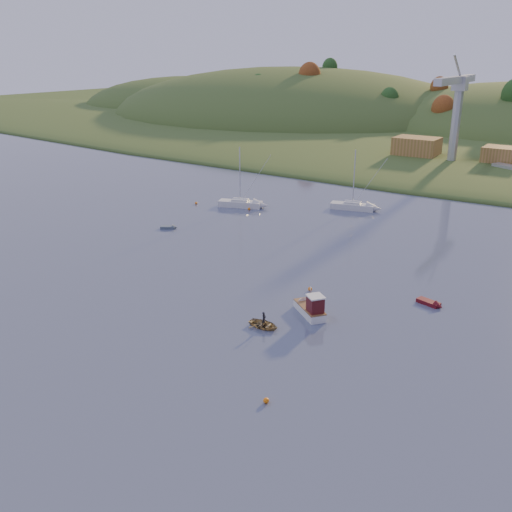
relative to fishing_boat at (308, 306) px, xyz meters
The scene contains 21 objects.
ground 30.93m from the fishing_boat, 112.62° to the right, with size 500.00×500.00×0.00m, color #363A59.
shore_slope 136.98m from the fishing_boat, 94.98° to the left, with size 640.00×150.00×7.00m, color #2C441B.
hill_left_far 253.60m from the fishing_boat, 132.67° to the left, with size 120.00×100.00×32.00m, color #2C441B.
hill_left 199.45m from the fishing_boat, 120.72° to the left, with size 170.00×140.00×44.00m, color #2C441B.
hillside_trees 156.91m from the fishing_boat, 94.35° to the left, with size 280.00×50.00×32.00m, color #214819, non-canonical shape.
wharf 93.71m from the fishing_boat, 94.22° to the left, with size 42.00×16.00×2.40m, color slate.
shed_west 96.61m from the fishing_boat, 101.89° to the left, with size 11.00×8.00×4.80m, color olive.
shed_east 95.53m from the fishing_boat, 89.34° to the left, with size 9.00×7.00×4.00m, color olive.
dock_crane 91.85m from the fishing_boat, 96.28° to the left, with size 3.20×28.00×20.30m.
fishing_boat is the anchor object (origin of this frame).
sailboat_near 46.86m from the fishing_boat, 108.49° to the left, with size 8.45×4.29×11.25m.
sailboat_far 47.98m from the fishing_boat, 134.42° to the left, with size 8.61×5.02×11.45m.
canoe 6.29m from the fishing_boat, 110.83° to the right, with size 2.48×3.48×0.72m, color #937D51.
paddler 6.28m from the fishing_boat, 110.83° to the right, with size 0.57×0.37×1.57m, color black.
red_tender 14.95m from the fishing_boat, 40.91° to the left, with size 3.43×1.96×1.11m.
grey_dinghy 38.58m from the fishing_boat, 155.31° to the left, with size 2.97×2.35×1.06m.
work_vessel 89.51m from the fishing_boat, 88.01° to the left, with size 13.72×9.32×3.33m.
buoy_0 18.43m from the fishing_boat, 72.44° to the right, with size 0.50×0.50×0.50m, color orange.
buoy_1 6.46m from the fishing_boat, 116.63° to the left, with size 0.50×0.50×0.50m, color orange.
buoy_2 52.08m from the fishing_boat, 143.43° to the left, with size 0.50×0.50×0.50m, color orange.
buoy_3 45.21m from the fishing_boat, 132.87° to the left, with size 0.50×0.50×0.50m, color orange.
Camera 1 is at (39.58, -23.86, 28.15)m, focal length 40.00 mm.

